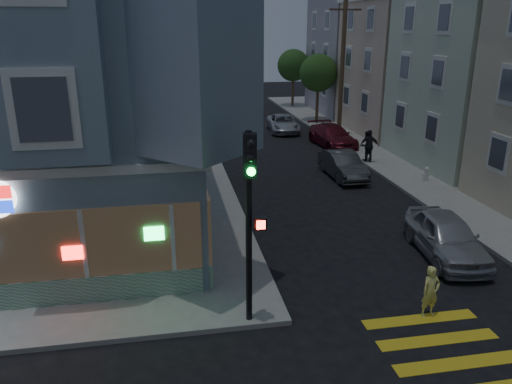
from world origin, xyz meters
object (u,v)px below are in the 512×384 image
object	(u,v)px
street_tree_far	(293,65)
fire_hydrant	(426,174)
parked_car_d	(283,123)
utility_pole	(342,68)
traffic_signal	(250,198)
running_child	(431,292)
pedestrian_b	(369,146)
parked_car_a	(446,236)
parked_car_b	(343,165)
street_tree_near	(318,73)
pedestrian_a	(366,146)
parked_car_c	(333,136)

from	to	relation	value
street_tree_far	fire_hydrant	xyz separation A→B (m)	(0.51, -25.08, -3.40)
parked_car_d	fire_hydrant	world-z (taller)	parked_car_d
utility_pole	traffic_signal	world-z (taller)	utility_pole
running_child	pedestrian_b	world-z (taller)	pedestrian_b
utility_pole	street_tree_far	world-z (taller)	utility_pole
running_child	parked_car_a	bearing A→B (deg)	45.41
street_tree_far	utility_pole	bearing A→B (deg)	-90.82
pedestrian_b	parked_car_b	xyz separation A→B (m)	(-2.34, -2.21, -0.40)
street_tree_near	pedestrian_a	size ratio (longest dim) A/B	3.14
running_child	pedestrian_b	distance (m)	15.77
pedestrian_a	parked_car_b	bearing A→B (deg)	23.64
parked_car_d	traffic_signal	bearing A→B (deg)	-100.87
street_tree_far	traffic_signal	distance (m)	37.28
pedestrian_a	parked_car_a	distance (m)	12.39
parked_car_c	parked_car_d	bearing A→B (deg)	105.84
pedestrian_b	parked_car_b	world-z (taller)	pedestrian_b
pedestrian_b	parked_car_b	bearing A→B (deg)	59.68
fire_hydrant	parked_car_c	bearing A→B (deg)	103.11
parked_car_d	fire_hydrant	distance (m)	14.41
pedestrian_b	parked_car_c	world-z (taller)	pedestrian_b
street_tree_near	parked_car_c	distance (m)	9.19
parked_car_c	running_child	bearing A→B (deg)	-107.27
utility_pole	traffic_signal	xyz separation A→B (m)	(-10.08, -21.83, -1.19)
pedestrian_a	parked_car_c	size ratio (longest dim) A/B	0.35
street_tree_far	parked_car_c	distance (m)	16.85
parked_car_d	street_tree_near	bearing A→B (deg)	46.59
running_child	pedestrian_a	distance (m)	16.19
parked_car_b	fire_hydrant	size ratio (longest dim) A/B	5.60
pedestrian_b	traffic_signal	distance (m)	17.67
running_child	fire_hydrant	distance (m)	12.58
parked_car_a	parked_car_d	size ratio (longest dim) A/B	0.98
pedestrian_a	parked_car_c	world-z (taller)	pedestrian_a
parked_car_c	street_tree_near	bearing A→B (deg)	73.81
street_tree_near	parked_car_c	world-z (taller)	street_tree_near
running_child	traffic_signal	world-z (taller)	traffic_signal
street_tree_far	parked_car_b	distance (m)	23.74
street_tree_near	traffic_signal	size ratio (longest dim) A/B	1.04
utility_pole	pedestrian_a	size ratio (longest dim) A/B	5.33
pedestrian_a	fire_hydrant	distance (m)	4.68
street_tree_far	pedestrian_b	world-z (taller)	street_tree_far
parked_car_b	parked_car_d	size ratio (longest dim) A/B	0.91
running_child	parked_car_b	xyz separation A→B (m)	(2.14, 12.91, -0.06)
pedestrian_a	street_tree_far	bearing A→B (deg)	-117.26
utility_pole	traffic_signal	size ratio (longest dim) A/B	1.76
street_tree_far	pedestrian_a	size ratio (longest dim) A/B	3.14
pedestrian_b	traffic_signal	bearing A→B (deg)	73.90
running_child	pedestrian_a	world-z (taller)	pedestrian_a
parked_car_a	traffic_signal	bearing A→B (deg)	-150.44
utility_pole	pedestrian_a	world-z (taller)	utility_pole
street_tree_far	traffic_signal	xyz separation A→B (m)	(-10.28, -35.83, -0.33)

